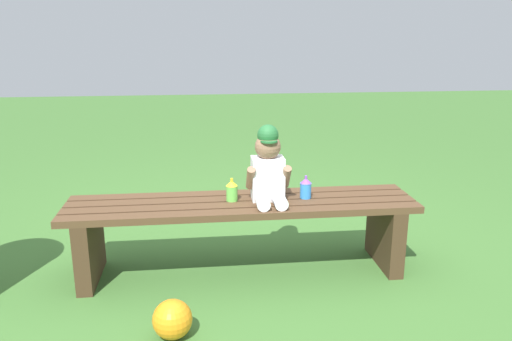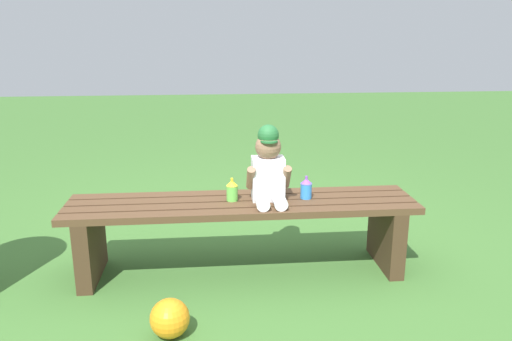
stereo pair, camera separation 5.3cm
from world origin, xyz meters
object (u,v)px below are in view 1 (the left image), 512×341
toy_ball (172,319)px  park_bench (242,222)px  child_figure (268,168)px  sippy_cup_right (306,188)px  sippy_cup_left (232,190)px

toy_ball → park_bench: bearing=59.0°
park_bench → toy_ball: 0.71m
child_figure → sippy_cup_right: bearing=3.8°
child_figure → sippy_cup_left: 0.23m
park_bench → sippy_cup_left: 0.19m
child_figure → sippy_cup_left: child_figure is taller
park_bench → sippy_cup_right: (0.35, 0.01, 0.18)m
park_bench → sippy_cup_left: size_ratio=14.89×
child_figure → toy_ball: child_figure is taller
child_figure → sippy_cup_right: (0.21, 0.01, -0.12)m
toy_ball → sippy_cup_right: bearing=40.7°
sippy_cup_right → toy_ball: (-0.70, -0.60, -0.38)m
sippy_cup_left → toy_ball: (-0.30, -0.60, -0.38)m
park_bench → toy_ball: park_bench is taller
child_figure → sippy_cup_left: size_ratio=3.26×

